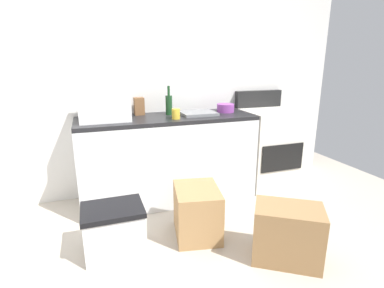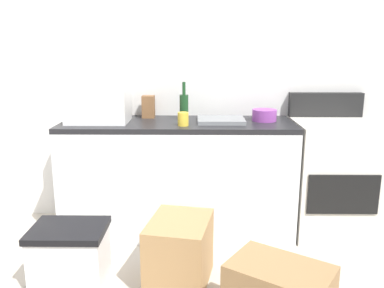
{
  "view_description": "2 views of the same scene",
  "coord_description": "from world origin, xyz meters",
  "views": [
    {
      "loc": [
        -0.44,
        -1.7,
        1.45
      ],
      "look_at": [
        0.47,
        0.93,
        0.66
      ],
      "focal_mm": 27.72,
      "sensor_mm": 36.0,
      "label": 1
    },
    {
      "loc": [
        0.45,
        -1.88,
        1.46
      ],
      "look_at": [
        0.42,
        1.01,
        0.77
      ],
      "focal_mm": 37.67,
      "sensor_mm": 36.0,
      "label": 2
    }
  ],
  "objects": [
    {
      "name": "storage_bin",
      "position": [
        -0.35,
        0.41,
        0.19
      ],
      "size": [
        0.46,
        0.36,
        0.38
      ],
      "color": "silver",
      "rests_on": "ground_plane"
    },
    {
      "name": "coffee_mug",
      "position": [
        0.35,
        1.04,
        0.95
      ],
      "size": [
        0.08,
        0.08,
        0.1
      ],
      "primitive_type": "cylinder",
      "color": "gold",
      "rests_on": "kitchen_counter"
    },
    {
      "name": "wine_bottle",
      "position": [
        0.35,
        1.29,
        1.01
      ],
      "size": [
        0.07,
        0.07,
        0.3
      ],
      "color": "#193F1E",
      "rests_on": "kitchen_counter"
    },
    {
      "name": "stove_oven",
      "position": [
        1.52,
        1.21,
        0.47
      ],
      "size": [
        0.6,
        0.61,
        1.1
      ],
      "color": "silver",
      "rests_on": "ground_plane"
    },
    {
      "name": "mixing_bowl",
      "position": [
        0.98,
        1.25,
        0.95
      ],
      "size": [
        0.19,
        0.19,
        0.09
      ],
      "primitive_type": "cylinder",
      "color": "purple",
      "rests_on": "kitchen_counter"
    },
    {
      "name": "wall_back",
      "position": [
        0.0,
        1.55,
        1.3
      ],
      "size": [
        5.0,
        0.1,
        2.6
      ],
      "primitive_type": "cube",
      "color": "silver",
      "rests_on": "ground_plane"
    },
    {
      "name": "knife_block",
      "position": [
        0.05,
        1.39,
        0.99
      ],
      "size": [
        0.1,
        0.1,
        0.18
      ],
      "primitive_type": "cube",
      "color": "brown",
      "rests_on": "kitchen_counter"
    },
    {
      "name": "sink_basin",
      "position": [
        0.64,
        1.2,
        0.92
      ],
      "size": [
        0.36,
        0.32,
        0.03
      ],
      "primitive_type": "cube",
      "color": "slate",
      "rests_on": "kitchen_counter"
    },
    {
      "name": "cardboard_box_medium",
      "position": [
        0.34,
        0.42,
        0.21
      ],
      "size": [
        0.44,
        0.52,
        0.42
      ],
      "primitive_type": "cube",
      "rotation": [
        0.0,
        0.0,
        -0.19
      ],
      "color": "#A37A4C",
      "rests_on": "ground_plane"
    },
    {
      "name": "kitchen_counter",
      "position": [
        0.3,
        1.2,
        0.45
      ],
      "size": [
        1.8,
        0.6,
        0.9
      ],
      "color": "silver",
      "rests_on": "ground_plane"
    },
    {
      "name": "microwave",
      "position": [
        -0.31,
        1.19,
        1.04
      ],
      "size": [
        0.46,
        0.34,
        0.27
      ],
      "primitive_type": "cube",
      "color": "white",
      "rests_on": "kitchen_counter"
    }
  ]
}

